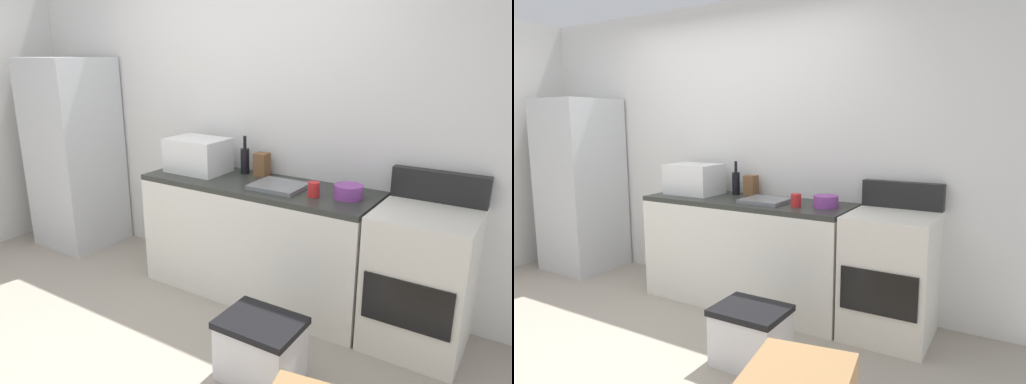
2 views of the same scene
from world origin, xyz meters
The scene contains 12 objects.
ground_plane centered at (0.00, 0.00, 0.00)m, with size 6.00×6.00×0.00m, color #9E9384.
wall_back centered at (0.00, 1.55, 1.30)m, with size 5.00×0.10×2.60m, color silver.
kitchen_counter centered at (0.30, 1.20, 0.45)m, with size 1.80×0.60×0.90m.
refrigerator centered at (-1.75, 1.15, 0.89)m, with size 0.68×0.66×1.78m, color silver.
stove_oven centered at (1.52, 1.21, 0.47)m, with size 0.60×0.61×1.10m.
microwave centered at (-0.28, 1.23, 1.04)m, with size 0.46×0.34×0.27m, color white.
sink_basin centered at (0.50, 1.16, 0.92)m, with size 0.36×0.32×0.03m, color slate.
wine_bottle centered at (0.07, 1.38, 1.01)m, with size 0.07×0.07×0.30m.
coffee_mug centered at (0.80, 1.12, 0.95)m, with size 0.08×0.08×0.10m, color red.
knife_block centered at (0.22, 1.39, 0.99)m, with size 0.10×0.10×0.18m, color brown.
mixing_bowl centered at (1.01, 1.21, 0.95)m, with size 0.19×0.19×0.09m, color purple.
storage_bin centered at (0.86, 0.36, 0.19)m, with size 0.46×0.36×0.38m.
Camera 2 is at (2.30, -1.90, 1.54)m, focal length 31.31 mm.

